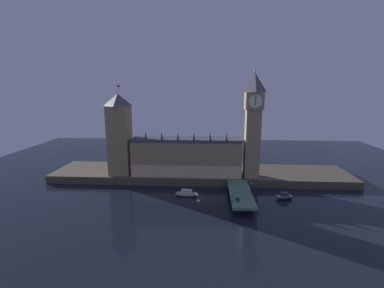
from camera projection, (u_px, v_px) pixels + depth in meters
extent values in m
plane|color=black|center=(198.00, 197.00, 174.57)|extent=(400.00, 400.00, 0.00)
cube|color=#4C4438|center=(200.00, 174.00, 212.19)|extent=(220.00, 42.00, 5.46)
cube|color=#9E845B|center=(187.00, 158.00, 200.74)|extent=(77.36, 18.41, 24.32)
cube|color=beige|center=(186.00, 172.00, 193.15)|extent=(77.36, 0.20, 8.76)
cube|color=#42474C|center=(187.00, 140.00, 198.10)|extent=(77.36, 16.94, 2.40)
cone|color=#42474C|center=(146.00, 136.00, 191.35)|extent=(2.40, 2.40, 5.35)
cone|color=#42474C|center=(162.00, 136.00, 190.68)|extent=(2.40, 2.40, 5.35)
cone|color=#42474C|center=(178.00, 136.00, 190.01)|extent=(2.40, 2.40, 5.35)
cone|color=#42474C|center=(194.00, 136.00, 189.34)|extent=(2.40, 2.40, 5.35)
cone|color=#42474C|center=(210.00, 136.00, 188.67)|extent=(2.40, 2.40, 5.35)
cone|color=#42474C|center=(226.00, 137.00, 188.00)|extent=(2.40, 2.40, 5.35)
cube|color=#9E845B|center=(252.00, 144.00, 192.52)|extent=(9.97, 9.97, 47.46)
cube|color=#9E845B|center=(254.00, 101.00, 186.69)|extent=(11.76, 11.76, 11.58)
cylinder|color=beige|center=(255.00, 101.00, 180.82)|extent=(8.62, 0.25, 8.62)
cylinder|color=beige|center=(253.00, 100.00, 192.57)|extent=(8.62, 0.25, 8.62)
cylinder|color=beige|center=(263.00, 101.00, 186.33)|extent=(0.25, 8.62, 8.62)
cylinder|color=beige|center=(245.00, 101.00, 187.06)|extent=(0.25, 8.62, 8.62)
cube|color=black|center=(255.00, 100.00, 180.51)|extent=(0.36, 0.10, 6.47)
pyramid|color=#42474C|center=(255.00, 82.00, 184.30)|extent=(11.76, 11.76, 12.63)
sphere|color=gold|center=(255.00, 71.00, 182.90)|extent=(1.60, 1.60, 1.60)
cube|color=#9E845B|center=(120.00, 140.00, 200.42)|extent=(14.82, 14.82, 49.26)
pyramid|color=#42474C|center=(118.00, 100.00, 194.71)|extent=(15.12, 15.12, 8.63)
cylinder|color=#99999E|center=(117.00, 89.00, 193.26)|extent=(0.24, 0.24, 6.00)
cube|color=red|center=(119.00, 86.00, 192.78)|extent=(2.00, 0.08, 1.20)
cube|color=#4C7560|center=(241.00, 193.00, 167.14)|extent=(13.27, 46.00, 1.40)
cube|color=#4C4438|center=(243.00, 206.00, 156.45)|extent=(11.28, 3.20, 4.26)
cube|color=#4C4438|center=(240.00, 198.00, 167.70)|extent=(11.28, 3.20, 4.26)
cube|color=#4C4438|center=(238.00, 191.00, 178.95)|extent=(11.28, 3.20, 4.26)
cube|color=#235633|center=(238.00, 199.00, 154.73)|extent=(1.72, 4.04, 0.68)
cube|color=black|center=(238.00, 199.00, 154.62)|extent=(1.41, 1.82, 0.45)
cylinder|color=black|center=(236.00, 199.00, 156.05)|extent=(0.22, 0.64, 0.64)
cylinder|color=black|center=(239.00, 199.00, 155.95)|extent=(0.22, 0.64, 0.64)
cylinder|color=black|center=(237.00, 201.00, 153.60)|extent=(0.22, 0.64, 0.64)
cylinder|color=black|center=(239.00, 201.00, 153.50)|extent=(0.22, 0.64, 0.64)
cylinder|color=black|center=(232.00, 197.00, 158.50)|extent=(0.28, 0.28, 0.82)
cylinder|color=navy|center=(232.00, 196.00, 158.35)|extent=(0.38, 0.38, 0.68)
sphere|color=tan|center=(232.00, 195.00, 158.26)|extent=(0.22, 0.22, 0.22)
cylinder|color=black|center=(251.00, 193.00, 164.56)|extent=(0.28, 0.28, 0.80)
cylinder|color=#47384C|center=(251.00, 192.00, 164.41)|extent=(0.38, 0.38, 0.67)
sphere|color=tan|center=(251.00, 191.00, 164.32)|extent=(0.22, 0.22, 0.22)
cylinder|color=#2D3333|center=(232.00, 201.00, 152.93)|extent=(0.56, 0.56, 0.50)
cylinder|color=#2D3333|center=(232.00, 197.00, 152.43)|extent=(0.18, 0.18, 4.60)
sphere|color=#F9E5A3|center=(232.00, 192.00, 151.86)|extent=(0.60, 0.60, 0.60)
sphere|color=#F9E5A3|center=(232.00, 193.00, 151.96)|extent=(0.44, 0.44, 0.44)
sphere|color=#F9E5A3|center=(233.00, 193.00, 151.91)|extent=(0.44, 0.44, 0.44)
cylinder|color=#2D3333|center=(251.00, 192.00, 166.58)|extent=(0.56, 0.56, 0.50)
cylinder|color=#2D3333|center=(251.00, 188.00, 166.06)|extent=(0.18, 0.18, 4.77)
sphere|color=#F9E5A3|center=(251.00, 183.00, 165.48)|extent=(0.60, 0.60, 0.60)
sphere|color=#F9E5A3|center=(251.00, 184.00, 165.57)|extent=(0.44, 0.44, 0.44)
sphere|color=#F9E5A3|center=(252.00, 184.00, 165.52)|extent=(0.44, 0.44, 0.44)
cylinder|color=#2D3333|center=(229.00, 183.00, 181.74)|extent=(0.56, 0.56, 0.50)
cylinder|color=#2D3333|center=(229.00, 179.00, 181.14)|extent=(0.18, 0.18, 5.57)
sphere|color=#F9E5A3|center=(229.00, 174.00, 180.48)|extent=(0.60, 0.60, 0.60)
sphere|color=#F9E5A3|center=(228.00, 175.00, 180.57)|extent=(0.44, 0.44, 0.44)
sphere|color=#F9E5A3|center=(229.00, 175.00, 180.52)|extent=(0.44, 0.44, 0.44)
ellipsoid|color=#B2A893|center=(187.00, 194.00, 175.64)|extent=(14.88, 5.09, 2.11)
cube|color=tan|center=(187.00, 193.00, 175.45)|extent=(13.08, 4.12, 0.24)
cube|color=silver|center=(187.00, 191.00, 175.22)|extent=(6.73, 3.05, 2.11)
ellipsoid|color=#28282D|center=(284.00, 197.00, 170.74)|extent=(11.64, 7.05, 2.12)
cube|color=tan|center=(284.00, 196.00, 170.55)|extent=(10.16, 5.86, 0.24)
cube|color=#2D333D|center=(284.00, 194.00, 170.31)|extent=(5.43, 3.91, 2.12)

